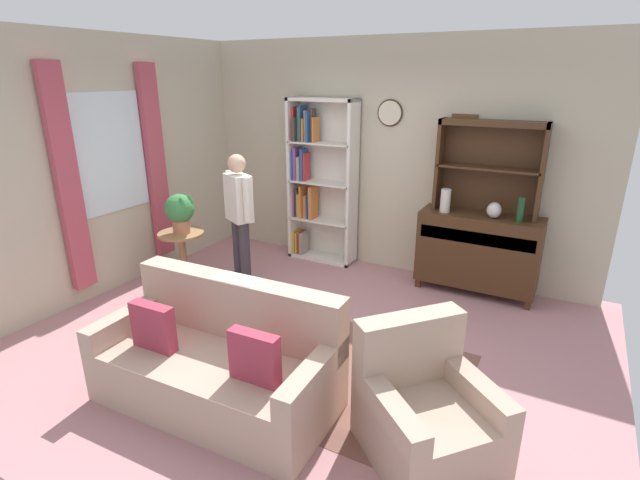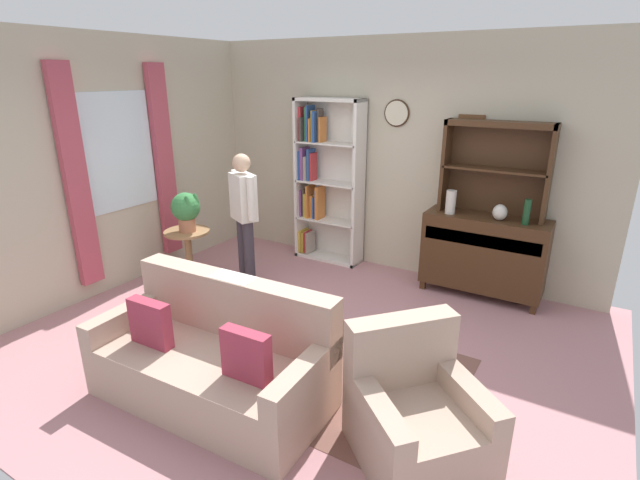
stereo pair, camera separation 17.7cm
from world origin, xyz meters
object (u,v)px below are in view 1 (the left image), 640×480
object	(u,v)px
sideboard	(478,250)
vase_round	(494,210)
bookshelf	(317,180)
potted_plant_large	(180,211)
bottle_wine	(521,210)
sideboard_hutch	(491,155)
potted_plant_small	(168,285)
person_reading	(239,213)
vase_tall	(445,201)
armchair_floral	(425,415)
plant_stand	(183,253)
couch_floral	(219,363)
book_stack	(278,301)
coffee_table	(282,307)

from	to	relation	value
sideboard	vase_round	xyz separation A→B (m)	(0.13, -0.07, 0.50)
sideboard	bookshelf	bearing A→B (deg)	177.70
vase_round	potted_plant_large	size ratio (longest dim) A/B	0.37
bottle_wine	sideboard_hutch	bearing A→B (deg)	153.04
potted_plant_small	person_reading	xyz separation A→B (m)	(0.52, 0.66, 0.74)
vase_tall	potted_plant_small	size ratio (longest dim) A/B	0.91
bookshelf	vase_round	size ratio (longest dim) A/B	12.35
armchair_floral	person_reading	distance (m)	3.09
armchair_floral	potted_plant_small	xyz separation A→B (m)	(-3.15, 0.84, -0.12)
bookshelf	plant_stand	world-z (taller)	bookshelf
potted_plant_small	potted_plant_large	bearing A→B (deg)	103.08
vase_round	sideboard_hutch	bearing A→B (deg)	126.48
vase_tall	couch_floral	world-z (taller)	vase_tall
sideboard_hutch	armchair_floral	size ratio (longest dim) A/B	1.02
potted_plant_large	armchair_floral	bearing A→B (deg)	-20.51
armchair_floral	plant_stand	bearing A→B (deg)	159.57
potted_plant_small	bookshelf	bearing A→B (deg)	67.09
sideboard	vase_round	world-z (taller)	vase_round
vase_round	potted_plant_large	xyz separation A→B (m)	(-3.14, -1.40, -0.08)
sideboard_hutch	bookshelf	bearing A→B (deg)	-179.34
bookshelf	book_stack	distance (m)	2.36
potted_plant_small	book_stack	world-z (taller)	book_stack
sideboard	sideboard_hutch	bearing A→B (deg)	90.00
vase_tall	coffee_table	world-z (taller)	vase_tall
coffee_table	book_stack	xyz separation A→B (m)	(0.01, -0.09, 0.10)
sideboard_hutch	bottle_wine	size ratio (longest dim) A/B	4.16
bookshelf	sideboard_hutch	xyz separation A→B (m)	(2.11, 0.02, 0.49)
couch_floral	bookshelf	bearing A→B (deg)	105.28
bottle_wine	couch_floral	size ratio (longest dim) A/B	0.14
sideboard_hutch	book_stack	size ratio (longest dim) A/B	5.20
bookshelf	plant_stand	distance (m)	1.92
person_reading	plant_stand	bearing A→B (deg)	-155.77
vase_tall	potted_plant_small	xyz separation A→B (m)	(-2.53, -1.76, -0.88)
armchair_floral	person_reading	xyz separation A→B (m)	(-2.63, 1.50, 0.62)
sideboard_hutch	couch_floral	bearing A→B (deg)	-113.31
potted_plant_large	book_stack	size ratio (longest dim) A/B	2.14
vase_round	coffee_table	xyz separation A→B (m)	(-1.46, -1.90, -0.65)
vase_tall	potted_plant_small	distance (m)	3.20
sideboard	plant_stand	size ratio (longest dim) A/B	1.98
bookshelf	person_reading	size ratio (longest dim) A/B	1.35
vase_tall	person_reading	size ratio (longest dim) A/B	0.17
person_reading	sideboard	bearing A→B (deg)	26.10
bookshelf	armchair_floral	size ratio (longest dim) A/B	1.94
potted_plant_large	person_reading	world-z (taller)	person_reading
potted_plant_large	sideboard	bearing A→B (deg)	26.05
sideboard	person_reading	distance (m)	2.70
sideboard	potted_plant_small	distance (m)	3.47
bottle_wine	coffee_table	size ratio (longest dim) A/B	0.33
plant_stand	vase_round	bearing A→B (deg)	23.78
vase_tall	person_reading	xyz separation A→B (m)	(-2.01, -1.10, -0.14)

